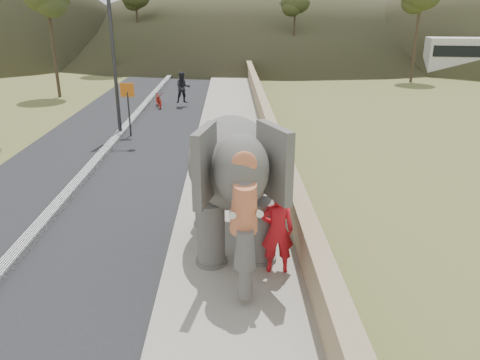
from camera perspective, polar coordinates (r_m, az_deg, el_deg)
name	(u,v)px	position (r m, az deg, el deg)	size (l,w,h in m)	color
ground	(233,318)	(9.15, -0.88, -16.51)	(160.00, 160.00, 0.00)	olive
road	(101,158)	(18.83, -16.55, 2.56)	(7.00, 120.00, 0.03)	black
median	(101,156)	(18.81, -16.58, 2.83)	(0.35, 120.00, 0.22)	black
walkway	(231,156)	(18.15, -1.14, 2.95)	(3.00, 120.00, 0.15)	#9E9687
parapet	(273,144)	(18.09, 4.10, 4.42)	(0.30, 120.00, 1.10)	tan
lamppost	(118,23)	(21.31, -14.66, 18.04)	(1.76, 0.36, 8.00)	#2E2E33
signboard	(128,100)	(21.43, -13.49, 9.42)	(0.60, 0.08, 2.40)	#2D2D33
distant_car	(456,67)	(45.14, 24.88, 12.41)	(1.70, 4.23, 1.44)	#B1B2B9
elephant_and_man	(232,180)	(10.81, -0.96, 0.03)	(2.60, 4.60, 3.20)	#67635D
motorcyclist	(171,94)	(27.80, -8.44, 10.38)	(2.48, 1.89, 2.03)	maroon
trees	(244,31)	(37.01, 0.49, 17.69)	(47.86, 42.42, 9.29)	#473828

